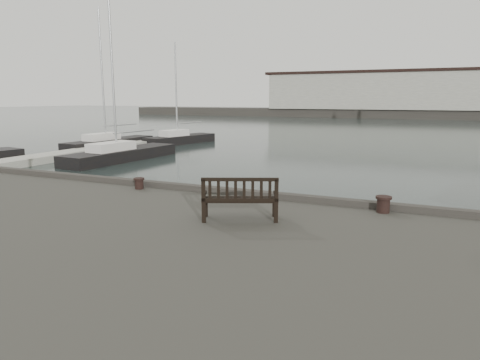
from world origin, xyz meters
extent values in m
plane|color=black|center=(0.00, 0.00, 0.00)|extent=(400.00, 400.00, 0.00)
cube|color=beige|center=(-20.00, 10.00, 0.25)|extent=(2.00, 24.00, 0.50)
cube|color=#383530|center=(0.00, 92.00, 1.00)|extent=(140.00, 8.00, 2.00)
cube|color=beige|center=(-8.00, 92.00, 6.00)|extent=(46.00, 9.00, 8.00)
cube|color=black|center=(-8.00, 92.00, 10.30)|extent=(48.00, 9.50, 0.60)
cube|color=black|center=(0.95, -2.57, 2.06)|extent=(1.90, 1.28, 0.05)
cube|color=black|center=(1.06, -2.81, 2.33)|extent=(1.68, 0.77, 0.54)
cube|color=black|center=(0.95, -2.57, 1.81)|extent=(1.76, 1.15, 0.50)
cylinder|color=black|center=(-3.47, -0.63, 1.74)|extent=(0.45, 0.45, 0.36)
cylinder|color=black|center=(4.05, -0.50, 1.77)|extent=(0.41, 0.41, 0.42)
cube|color=black|center=(-21.52, 19.08, 0.10)|extent=(2.79, 9.68, 1.40)
cube|color=silver|center=(-21.52, 19.08, 1.10)|extent=(1.62, 3.44, 0.60)
cylinder|color=#B2B5B7|center=(-21.52, 19.08, 6.44)|extent=(0.16, 0.16, 11.28)
cube|color=black|center=(-15.35, 13.10, 0.10)|extent=(3.12, 9.90, 1.40)
cube|color=silver|center=(-15.35, 13.10, 1.10)|extent=(1.81, 3.52, 0.60)
cylinder|color=#B2B5B7|center=(-15.35, 13.10, 6.65)|extent=(0.16, 0.16, 11.69)
cube|color=black|center=(-17.70, 25.00, 0.10)|extent=(4.02, 8.31, 1.40)
cube|color=silver|center=(-17.70, 25.00, 1.10)|extent=(2.05, 3.07, 0.60)
cylinder|color=#B2B5B7|center=(-17.70, 25.00, 5.26)|extent=(0.16, 0.16, 8.92)
camera|label=1|loc=(4.97, -11.70, 4.44)|focal=32.00mm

